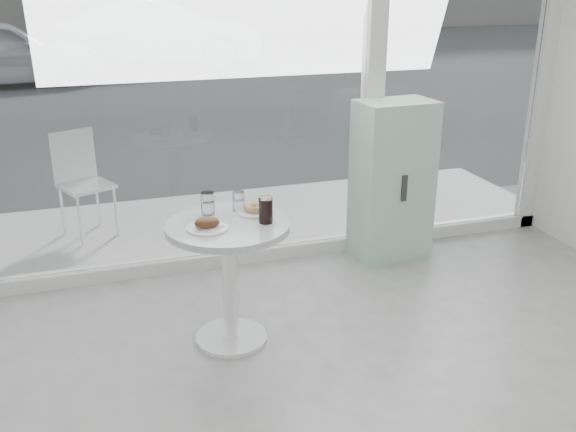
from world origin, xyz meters
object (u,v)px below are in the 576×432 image
object	(u,v)px
patio_chair	(82,177)
plate_donut	(255,210)
plate_fritter	(208,225)
car_silver	(162,34)
water_tumbler_b	(238,202)
main_table	(229,258)
water_tumbler_a	(208,204)
mint_cabinet	(392,181)
cola_glass	(266,210)

from	to	relation	value
patio_chair	plate_donut	size ratio (longest dim) A/B	4.05
plate_fritter	plate_donut	xyz separation A→B (m)	(0.32, 0.17, -0.01)
car_silver	water_tumbler_b	size ratio (longest dim) A/B	39.91
main_table	water_tumbler_b	world-z (taller)	water_tumbler_b
water_tumbler_a	water_tumbler_b	distance (m)	0.19
plate_donut	water_tumbler_a	bearing A→B (deg)	165.02
plate_donut	patio_chair	bearing A→B (deg)	117.68
mint_cabinet	water_tumbler_b	bearing A→B (deg)	-156.90
patio_chair	cola_glass	bearing A→B (deg)	-88.69
plate_fritter	car_silver	bearing A→B (deg)	83.55
patio_chair	cola_glass	size ratio (longest dim) A/B	5.56
plate_donut	water_tumbler_a	distance (m)	0.28
plate_donut	water_tumbler_b	xyz separation A→B (m)	(-0.08, 0.07, 0.03)
patio_chair	mint_cabinet	bearing A→B (deg)	-50.51
mint_cabinet	cola_glass	bearing A→B (deg)	-147.28
mint_cabinet	plate_fritter	xyz separation A→B (m)	(-1.62, -0.94, 0.18)
water_tumbler_a	main_table	bearing A→B (deg)	-68.11
main_table	patio_chair	world-z (taller)	patio_chair
mint_cabinet	plate_donut	world-z (taller)	mint_cabinet
water_tumbler_a	water_tumbler_b	xyz separation A→B (m)	(0.19, 0.00, -0.01)
car_silver	plate_donut	bearing A→B (deg)	-174.31
mint_cabinet	plate_fritter	distance (m)	1.88
main_table	plate_donut	xyz separation A→B (m)	(0.19, 0.11, 0.24)
main_table	plate_donut	bearing A→B (deg)	30.65
car_silver	patio_chair	bearing A→B (deg)	179.72
patio_chair	plate_donut	bearing A→B (deg)	-87.10
mint_cabinet	cola_glass	size ratio (longest dim) A/B	7.90
main_table	patio_chair	bearing A→B (deg)	111.66
main_table	plate_fritter	world-z (taller)	plate_fritter
main_table	water_tumbler_a	size ratio (longest dim) A/B	5.80
main_table	cola_glass	distance (m)	0.37
water_tumbler_a	cola_glass	world-z (taller)	cola_glass
main_table	water_tumbler_a	world-z (taller)	water_tumbler_a
water_tumbler_b	cola_glass	xyz separation A→B (m)	(0.10, -0.25, 0.02)
water_tumbler_a	mint_cabinet	bearing A→B (deg)	23.84
main_table	water_tumbler_a	bearing A→B (deg)	111.89
main_table	patio_chair	size ratio (longest dim) A/B	0.89
mint_cabinet	plate_fritter	size ratio (longest dim) A/B	5.31
plate_fritter	cola_glass	world-z (taller)	cola_glass
main_table	mint_cabinet	size ratio (longest dim) A/B	0.62
patio_chair	plate_donut	xyz separation A→B (m)	(0.98, -1.86, 0.25)
patio_chair	water_tumbler_b	bearing A→B (deg)	-88.13
water_tumbler_a	water_tumbler_b	world-z (taller)	water_tumbler_a
plate_donut	plate_fritter	bearing A→B (deg)	-151.84
water_tumbler_b	plate_fritter	bearing A→B (deg)	-134.15
patio_chair	cola_glass	world-z (taller)	cola_glass
car_silver	water_tumbler_b	bearing A→B (deg)	-174.70
plate_fritter	water_tumbler_a	xyz separation A→B (m)	(0.05, 0.24, 0.03)
mint_cabinet	patio_chair	world-z (taller)	mint_cabinet
patio_chair	water_tumbler_a	bearing A→B (deg)	-93.16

